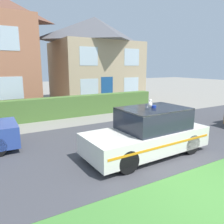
# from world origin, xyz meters

# --- Properties ---
(ground_plane) EXTENTS (80.00, 80.00, 0.00)m
(ground_plane) POSITION_xyz_m (0.00, 0.00, 0.00)
(ground_plane) COLOR gray
(road_strip) EXTENTS (28.00, 5.93, 0.01)m
(road_strip) POSITION_xyz_m (0.00, 4.09, 0.01)
(road_strip) COLOR #424247
(road_strip) RESTS_ON ground
(lawn_verge) EXTENTS (28.00, 2.49, 0.01)m
(lawn_verge) POSITION_xyz_m (0.00, -0.13, 0.00)
(lawn_verge) COLOR #478438
(lawn_verge) RESTS_ON ground
(garden_hedge) EXTENTS (10.48, 0.65, 1.19)m
(garden_hedge) POSITION_xyz_m (0.10, 9.24, 0.60)
(garden_hedge) COLOR #4C7233
(garden_hedge) RESTS_ON ground
(police_car) EXTENTS (4.24, 1.85, 1.63)m
(police_car) POSITION_xyz_m (0.19, 2.65, 0.75)
(police_car) COLOR black
(police_car) RESTS_ON road_strip
(cat) EXTENTS (0.29, 0.24, 0.26)m
(cat) POSITION_xyz_m (0.06, 2.48, 1.75)
(cat) COLOR silver
(cat) RESTS_ON police_car
(house_right) EXTENTS (7.05, 5.80, 6.88)m
(house_right) POSITION_xyz_m (4.06, 14.58, 3.51)
(house_right) COLOR tan
(house_right) RESTS_ON ground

